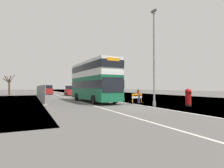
{
  "coord_description": "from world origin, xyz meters",
  "views": [
    {
      "loc": [
        -8.51,
        -14.0,
        1.83
      ],
      "look_at": [
        0.24,
        5.04,
        2.2
      ],
      "focal_mm": 28.76,
      "sensor_mm": 36.0,
      "label": 1
    }
  ],
  "objects": [
    {
      "name": "ground",
      "position": [
        0.52,
        0.15,
        -0.05
      ],
      "size": [
        140.0,
        280.0,
        0.1
      ],
      "color": "#565451"
    },
    {
      "name": "car_receding_far",
      "position": [
        -4.18,
        39.81,
        1.03
      ],
      "size": [
        2.08,
        4.57,
        2.2
      ],
      "color": "gray",
      "rests_on": "ground"
    },
    {
      "name": "lamppost_foreground",
      "position": [
        2.22,
        -0.24,
        4.37
      ],
      "size": [
        0.29,
        0.7,
        9.23
      ],
      "color": "gray",
      "rests_on": "ground"
    },
    {
      "name": "pedestrian_at_kerb",
      "position": [
        2.7,
        3.2,
        0.84
      ],
      "size": [
        0.34,
        0.34,
        1.67
      ],
      "color": "#2D3342",
      "rests_on": "ground"
    },
    {
      "name": "double_decker_bus",
      "position": [
        -1.26,
        7.34,
        2.63
      ],
      "size": [
        3.27,
        10.64,
        4.95
      ],
      "color": "#145638",
      "rests_on": "ground"
    },
    {
      "name": "roadworks_barrier",
      "position": [
        2.43,
        3.1,
        0.7
      ],
      "size": [
        1.66,
        0.87,
        1.12
      ],
      "color": "orange",
      "rests_on": "ground"
    },
    {
      "name": "car_receding_mid",
      "position": [
        -4.21,
        33.67,
        1.08
      ],
      "size": [
        2.02,
        3.98,
        2.33
      ],
      "color": "maroon",
      "rests_on": "ground"
    },
    {
      "name": "car_oncoming_near",
      "position": [
        -0.42,
        25.71,
        1.0
      ],
      "size": [
        1.99,
        4.2,
        2.15
      ],
      "color": "maroon",
      "rests_on": "ground"
    },
    {
      "name": "red_pillar_postbox",
      "position": [
        5.35,
        -1.41,
        0.93
      ],
      "size": [
        0.6,
        0.6,
        1.7
      ],
      "color": "black",
      "rests_on": "ground"
    },
    {
      "name": "bare_tree_far_verge_mid",
      "position": [
        -12.86,
        33.34,
        2.41
      ],
      "size": [
        2.48,
        2.65,
        4.76
      ],
      "color": "#4C3D2D",
      "rests_on": "ground"
    },
    {
      "name": "construction_site_fence",
      "position": [
        -7.09,
        17.16,
        1.02
      ],
      "size": [
        0.44,
        24.0,
        2.13
      ],
      "color": "#A8AAAD",
      "rests_on": "ground"
    }
  ]
}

